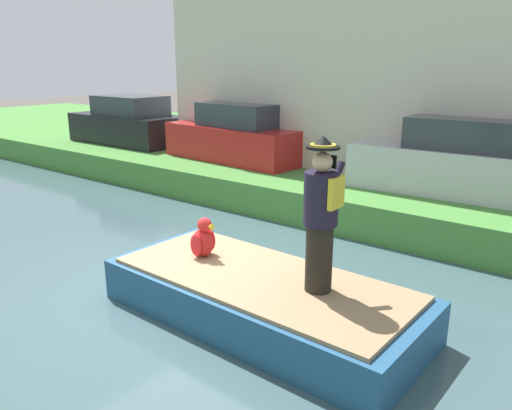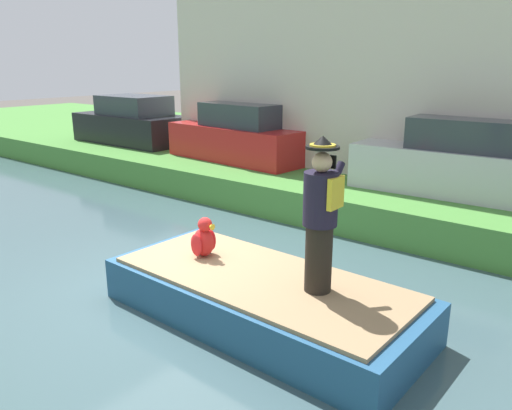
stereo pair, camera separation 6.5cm
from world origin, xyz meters
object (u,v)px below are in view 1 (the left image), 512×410
object	(u,v)px
person_pirate	(321,216)
boat	(261,298)
parrot_plush	(203,240)
parked_car_silver	(459,161)
parked_car_red	(239,136)
parked_car_dark	(128,123)

from	to	relation	value
person_pirate	boat	bearing A→B (deg)	88.76
boat	parrot_plush	distance (m)	1.19
boat	parked_car_silver	world-z (taller)	parked_car_silver
parrot_plush	parked_car_red	bearing A→B (deg)	35.56
boat	parked_car_dark	world-z (taller)	parked_car_dark
parrot_plush	parked_car_red	xyz separation A→B (m)	(5.50, 3.93, 0.48)
boat	parrot_plush	world-z (taller)	parrot_plush
parked_car_silver	parked_car_red	world-z (taller)	same
parrot_plush	parked_car_silver	xyz separation A→B (m)	(5.50, -1.76, 0.48)
parrot_plush	parked_car_dark	distance (m)	10.18
boat	parked_car_dark	xyz separation A→B (m)	(5.55, 9.60, 1.03)
parked_car_silver	boat	bearing A→B (deg)	172.70
boat	parked_car_silver	distance (m)	5.69
parrot_plush	parked_car_silver	world-z (taller)	parked_car_silver
person_pirate	parked_car_dark	world-z (taller)	person_pirate
parked_car_red	parked_car_dark	distance (m)	4.61
person_pirate	parked_car_silver	world-z (taller)	person_pirate
parked_car_silver	parrot_plush	bearing A→B (deg)	162.25
person_pirate	parrot_plush	xyz separation A→B (m)	(-0.06, 1.84, -0.68)
parked_car_silver	parked_car_dark	xyz separation A→B (m)	(0.00, 10.31, 0.00)
parked_car_silver	parked_car_dark	world-z (taller)	same
person_pirate	parrot_plush	world-z (taller)	person_pirate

